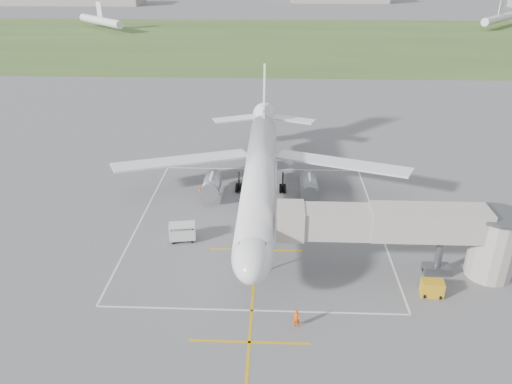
{
  "coord_description": "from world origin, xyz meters",
  "views": [
    {
      "loc": [
        1.83,
        -55.31,
        28.83
      ],
      "look_at": [
        -0.28,
        -4.0,
        4.0
      ],
      "focal_mm": 35.0,
      "sensor_mm": 36.0,
      "label": 1
    }
  ],
  "objects_px": {
    "jet_bridge": "(419,231)",
    "gpu_unit": "(432,288)",
    "airliner": "(260,172)",
    "baggage_cart": "(182,232)",
    "ramp_worker_nose": "(296,319)",
    "ramp_worker_wing": "(202,192)"
  },
  "relations": [
    {
      "from": "baggage_cart",
      "to": "ramp_worker_wing",
      "type": "relative_size",
      "value": 1.73
    },
    {
      "from": "jet_bridge",
      "to": "ramp_worker_nose",
      "type": "bearing_deg",
      "value": -144.52
    },
    {
      "from": "ramp_worker_wing",
      "to": "baggage_cart",
      "type": "bearing_deg",
      "value": 104.32
    },
    {
      "from": "ramp_worker_wing",
      "to": "gpu_unit",
      "type": "bearing_deg",
      "value": 159.38
    },
    {
      "from": "gpu_unit",
      "to": "jet_bridge",
      "type": "bearing_deg",
      "value": 108.48
    },
    {
      "from": "jet_bridge",
      "to": "ramp_worker_wing",
      "type": "xyz_separation_m",
      "value": [
        -23.27,
        15.64,
        -3.85
      ]
    },
    {
      "from": "ramp_worker_nose",
      "to": "ramp_worker_wing",
      "type": "distance_m",
      "value": 26.65
    },
    {
      "from": "airliner",
      "to": "ramp_worker_wing",
      "type": "height_order",
      "value": "airliner"
    },
    {
      "from": "airliner",
      "to": "ramp_worker_nose",
      "type": "distance_m",
      "value": 23.29
    },
    {
      "from": "airliner",
      "to": "ramp_worker_nose",
      "type": "relative_size",
      "value": 27.79
    },
    {
      "from": "airliner",
      "to": "jet_bridge",
      "type": "distance_m",
      "value": 21.22
    },
    {
      "from": "ramp_worker_wing",
      "to": "ramp_worker_nose",
      "type": "bearing_deg",
      "value": 133.34
    },
    {
      "from": "baggage_cart",
      "to": "ramp_worker_nose",
      "type": "relative_size",
      "value": 1.83
    },
    {
      "from": "jet_bridge",
      "to": "gpu_unit",
      "type": "relative_size",
      "value": 11.0
    },
    {
      "from": "airliner",
      "to": "gpu_unit",
      "type": "xyz_separation_m",
      "value": [
        16.57,
        -17.82,
        -3.65
      ]
    },
    {
      "from": "baggage_cart",
      "to": "jet_bridge",
      "type": "bearing_deg",
      "value": -21.34
    },
    {
      "from": "ramp_worker_nose",
      "to": "ramp_worker_wing",
      "type": "bearing_deg",
      "value": 130.19
    },
    {
      "from": "airliner",
      "to": "ramp_worker_wing",
      "type": "distance_m",
      "value": 8.44
    },
    {
      "from": "airliner",
      "to": "baggage_cart",
      "type": "relative_size",
      "value": 15.15
    },
    {
      "from": "airliner",
      "to": "baggage_cart",
      "type": "height_order",
      "value": "airliner"
    },
    {
      "from": "jet_bridge",
      "to": "baggage_cart",
      "type": "height_order",
      "value": "jet_bridge"
    },
    {
      "from": "airliner",
      "to": "jet_bridge",
      "type": "xyz_separation_m",
      "value": [
        15.72,
        -14.25,
        0.35
      ]
    }
  ]
}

